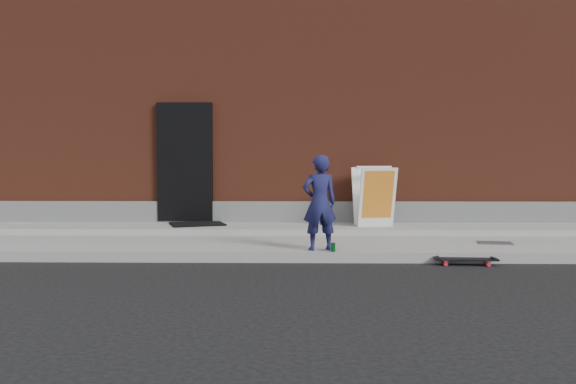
{
  "coord_description": "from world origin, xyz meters",
  "views": [
    {
      "loc": [
        -0.44,
        -7.69,
        1.39
      ],
      "look_at": [
        -0.6,
        0.8,
        0.94
      ],
      "focal_mm": 35.0,
      "sensor_mm": 36.0,
      "label": 1
    }
  ],
  "objects_px": {
    "child": "(320,203)",
    "skateboard": "(466,260)",
    "pizza_sign": "(374,196)",
    "soda_can": "(333,247)"
  },
  "relations": [
    {
      "from": "child",
      "to": "pizza_sign",
      "type": "relative_size",
      "value": 1.25
    },
    {
      "from": "pizza_sign",
      "to": "soda_can",
      "type": "bearing_deg",
      "value": -110.62
    },
    {
      "from": "skateboard",
      "to": "child",
      "type": "bearing_deg",
      "value": 170.76
    },
    {
      "from": "pizza_sign",
      "to": "soda_can",
      "type": "distance_m",
      "value": 2.56
    },
    {
      "from": "skateboard",
      "to": "soda_can",
      "type": "height_order",
      "value": "soda_can"
    },
    {
      "from": "pizza_sign",
      "to": "soda_can",
      "type": "relative_size",
      "value": 8.71
    },
    {
      "from": "pizza_sign",
      "to": "soda_can",
      "type": "height_order",
      "value": "pizza_sign"
    },
    {
      "from": "child",
      "to": "soda_can",
      "type": "xyz_separation_m",
      "value": [
        0.18,
        -0.15,
        -0.61
      ]
    },
    {
      "from": "child",
      "to": "skateboard",
      "type": "bearing_deg",
      "value": 158.52
    },
    {
      "from": "child",
      "to": "skateboard",
      "type": "height_order",
      "value": "child"
    }
  ]
}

